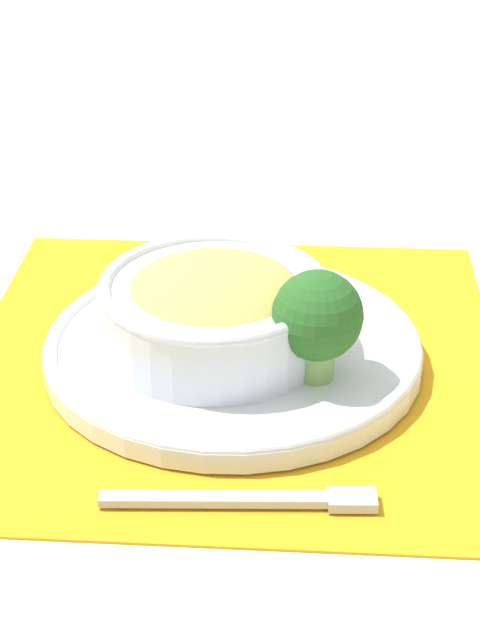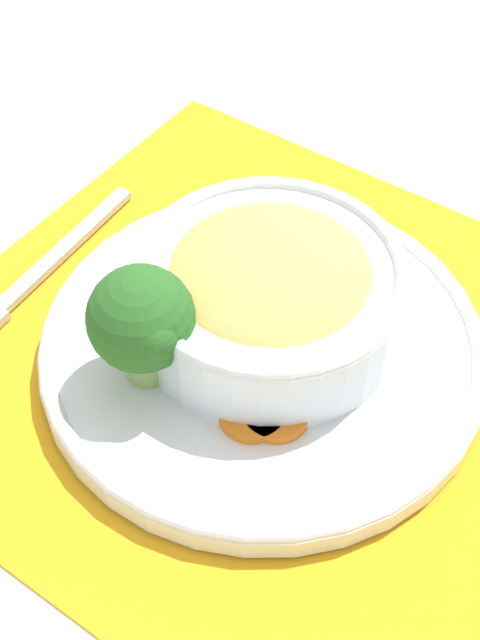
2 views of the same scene
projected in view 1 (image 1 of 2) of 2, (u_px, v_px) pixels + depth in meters
name	position (u px, v px, depth m)	size (l,w,h in m)	color
ground_plane	(233.00, 363.00, 0.86)	(4.00, 4.00, 0.00)	beige
placemat	(233.00, 361.00, 0.86)	(0.47, 0.45, 0.00)	orange
plate	(233.00, 347.00, 0.85)	(0.30, 0.30, 0.02)	silver
bowl	(214.00, 307.00, 0.83)	(0.18, 0.18, 0.07)	silver
broccoli_floret	(318.00, 317.00, 0.78)	(0.07, 0.07, 0.09)	#84AD5B
carrot_slice_near	(303.00, 322.00, 0.87)	(0.04, 0.04, 0.01)	orange
carrot_slice_middle	(293.00, 315.00, 0.88)	(0.04, 0.04, 0.01)	orange
fork	(267.00, 499.00, 0.70)	(0.04, 0.18, 0.01)	#B7B7BC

